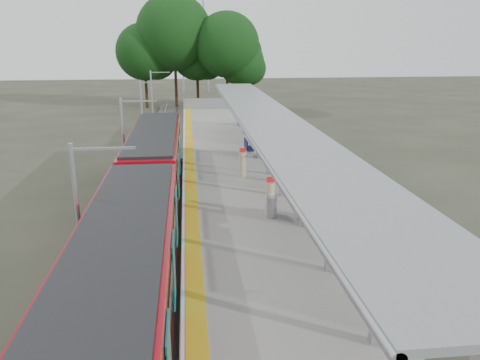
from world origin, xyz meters
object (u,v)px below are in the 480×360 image
(info_pillar_near, at_px, (270,198))
(info_pillar_far, at_px, (242,164))
(bench_mid, at_px, (248,147))
(litter_bin, at_px, (272,207))
(bench_near, at_px, (306,209))
(bench_far, at_px, (245,120))
(train, at_px, (146,196))

(info_pillar_near, xyz_separation_m, info_pillar_far, (-0.52, 6.07, -0.03))
(bench_mid, relative_size, litter_bin, 1.67)
(info_pillar_near, relative_size, litter_bin, 1.85)
(bench_near, xyz_separation_m, info_pillar_near, (-1.38, 0.98, 0.21))
(bench_mid, distance_m, bench_far, 11.57)
(train, relative_size, litter_bin, 29.10)
(bench_far, bearing_deg, bench_near, -90.37)
(bench_far, relative_size, info_pillar_far, 0.82)
(train, height_order, info_pillar_far, train)
(info_pillar_far, height_order, litter_bin, info_pillar_far)
(info_pillar_near, distance_m, info_pillar_far, 6.10)
(train, height_order, litter_bin, train)
(bench_near, bearing_deg, bench_far, 82.54)
(bench_near, relative_size, bench_far, 1.15)
(bench_mid, xyz_separation_m, info_pillar_far, (-0.96, -5.10, 0.16))
(litter_bin, bearing_deg, bench_mid, 87.92)
(bench_near, bearing_deg, litter_bin, 148.18)
(bench_near, height_order, bench_mid, bench_mid)
(bench_mid, xyz_separation_m, bench_far, (1.25, 11.50, -0.07))
(train, distance_m, bench_near, 6.91)
(bench_mid, bearing_deg, bench_near, -86.11)
(bench_mid, relative_size, info_pillar_near, 0.90)
(info_pillar_near, bearing_deg, litter_bin, -99.90)
(bench_mid, distance_m, litter_bin, 11.52)
(bench_far, height_order, litter_bin, litter_bin)
(bench_near, distance_m, bench_far, 23.66)
(info_pillar_far, bearing_deg, train, -134.30)
(bench_mid, height_order, info_pillar_near, info_pillar_near)
(train, xyz_separation_m, info_pillar_far, (4.91, 5.96, -0.32))
(bench_near, height_order, info_pillar_far, info_pillar_far)
(bench_near, xyz_separation_m, bench_mid, (-0.94, 12.15, 0.01))
(info_pillar_near, bearing_deg, train, 164.92)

